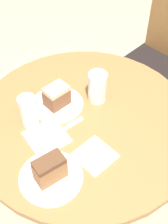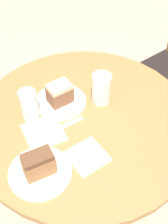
{
  "view_description": "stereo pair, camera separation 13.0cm",
  "coord_description": "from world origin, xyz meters",
  "px_view_note": "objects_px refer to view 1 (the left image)",
  "views": [
    {
      "loc": [
        0.56,
        -0.67,
        1.74
      ],
      "look_at": [
        0.0,
        0.0,
        0.78
      ],
      "focal_mm": 50.0,
      "sensor_mm": 36.0,
      "label": 1
    },
    {
      "loc": [
        0.66,
        -0.58,
        1.74
      ],
      "look_at": [
        0.0,
        0.0,
        0.78
      ],
      "focal_mm": 50.0,
      "sensor_mm": 36.0,
      "label": 2
    }
  ],
  "objects_px": {
    "glass_water": "(29,113)",
    "cake_slice_near": "(57,96)",
    "chair": "(159,58)",
    "plate_far": "(51,178)",
    "plate_near": "(57,104)",
    "cake_slice_far": "(50,169)",
    "glass_lemonade": "(97,88)"
  },
  "relations": [
    {
      "from": "glass_water",
      "to": "cake_slice_near",
      "type": "bearing_deg",
      "value": 84.14
    },
    {
      "from": "chair",
      "to": "plate_far",
      "type": "bearing_deg",
      "value": -75.8
    },
    {
      "from": "plate_near",
      "to": "glass_water",
      "type": "bearing_deg",
      "value": -95.86
    },
    {
      "from": "plate_near",
      "to": "cake_slice_far",
      "type": "xyz_separation_m",
      "value": [
        0.24,
        -0.28,
        0.06
      ]
    },
    {
      "from": "chair",
      "to": "glass_lemonade",
      "type": "relative_size",
      "value": 6.86
    },
    {
      "from": "plate_far",
      "to": "plate_near",
      "type": "bearing_deg",
      "value": 129.65
    },
    {
      "from": "cake_slice_near",
      "to": "cake_slice_far",
      "type": "relative_size",
      "value": 0.9
    },
    {
      "from": "glass_lemonade",
      "to": "cake_slice_far",
      "type": "bearing_deg",
      "value": -73.57
    },
    {
      "from": "cake_slice_near",
      "to": "glass_water",
      "type": "relative_size",
      "value": 0.76
    },
    {
      "from": "cake_slice_near",
      "to": "chair",
      "type": "bearing_deg",
      "value": 87.02
    },
    {
      "from": "glass_lemonade",
      "to": "glass_water",
      "type": "relative_size",
      "value": 0.98
    },
    {
      "from": "glass_water",
      "to": "plate_far",
      "type": "bearing_deg",
      "value": -28.48
    },
    {
      "from": "plate_near",
      "to": "plate_far",
      "type": "bearing_deg",
      "value": -50.35
    },
    {
      "from": "glass_lemonade",
      "to": "glass_water",
      "type": "height_order",
      "value": "glass_water"
    },
    {
      "from": "plate_near",
      "to": "glass_lemonade",
      "type": "distance_m",
      "value": 0.19
    },
    {
      "from": "chair",
      "to": "cake_slice_near",
      "type": "relative_size",
      "value": 8.89
    },
    {
      "from": "plate_near",
      "to": "glass_lemonade",
      "type": "bearing_deg",
      "value": 53.16
    },
    {
      "from": "plate_near",
      "to": "glass_water",
      "type": "relative_size",
      "value": 1.58
    },
    {
      "from": "chair",
      "to": "plate_far",
      "type": "height_order",
      "value": "chair"
    },
    {
      "from": "cake_slice_far",
      "to": "cake_slice_near",
      "type": "bearing_deg",
      "value": 129.65
    },
    {
      "from": "chair",
      "to": "plate_far",
      "type": "distance_m",
      "value": 1.21
    },
    {
      "from": "plate_near",
      "to": "cake_slice_far",
      "type": "relative_size",
      "value": 1.87
    },
    {
      "from": "glass_water",
      "to": "glass_lemonade",
      "type": "bearing_deg",
      "value": 67.08
    },
    {
      "from": "cake_slice_near",
      "to": "glass_lemonade",
      "type": "xyz_separation_m",
      "value": [
        0.11,
        0.14,
        0.01
      ]
    },
    {
      "from": "glass_lemonade",
      "to": "cake_slice_near",
      "type": "bearing_deg",
      "value": -126.84
    },
    {
      "from": "cake_slice_near",
      "to": "cake_slice_far",
      "type": "xyz_separation_m",
      "value": [
        0.24,
        -0.28,
        0.0
      ]
    },
    {
      "from": "chair",
      "to": "cake_slice_far",
      "type": "distance_m",
      "value": 1.22
    },
    {
      "from": "glass_lemonade",
      "to": "glass_water",
      "type": "bearing_deg",
      "value": -112.92
    },
    {
      "from": "chair",
      "to": "glass_lemonade",
      "type": "bearing_deg",
      "value": -80.15
    },
    {
      "from": "chair",
      "to": "cake_slice_near",
      "type": "distance_m",
      "value": 0.93
    },
    {
      "from": "plate_far",
      "to": "cake_slice_near",
      "type": "bearing_deg",
      "value": 129.65
    },
    {
      "from": "plate_near",
      "to": "cake_slice_near",
      "type": "distance_m",
      "value": 0.05
    }
  ]
}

